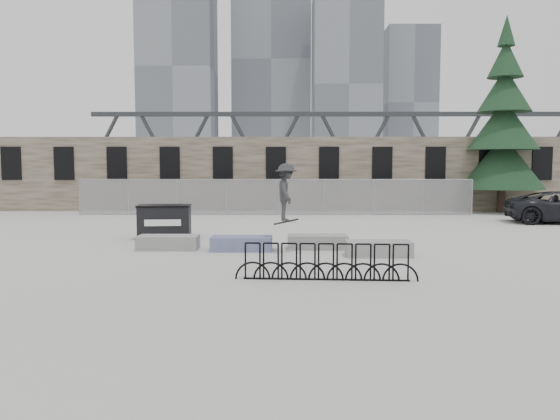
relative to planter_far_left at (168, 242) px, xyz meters
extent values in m
plane|color=#BCBBB6|center=(3.40, -0.04, -0.25)|extent=(120.00, 120.00, 0.00)
cube|color=brown|center=(3.40, 16.21, 2.00)|extent=(36.00, 2.50, 4.50)
cube|color=black|center=(-12.60, 14.94, 2.65)|extent=(1.20, 0.12, 2.00)
cube|color=black|center=(-9.40, 14.94, 2.65)|extent=(1.20, 0.12, 2.00)
cube|color=black|center=(-6.20, 14.94, 2.65)|extent=(1.20, 0.12, 2.00)
cube|color=black|center=(-3.00, 14.94, 2.65)|extent=(1.20, 0.12, 2.00)
cube|color=black|center=(0.20, 14.94, 2.65)|extent=(1.20, 0.12, 2.00)
cube|color=black|center=(3.40, 14.94, 2.65)|extent=(1.20, 0.12, 2.00)
cube|color=black|center=(6.60, 14.94, 2.65)|extent=(1.20, 0.12, 2.00)
cube|color=black|center=(9.80, 14.94, 2.65)|extent=(1.20, 0.12, 2.00)
cube|color=black|center=(13.00, 14.94, 2.65)|extent=(1.20, 0.12, 2.00)
cube|color=black|center=(16.20, 14.94, 2.65)|extent=(1.20, 0.12, 2.00)
cube|color=black|center=(19.40, 14.94, 2.65)|extent=(1.20, 0.12, 2.00)
cylinder|color=gray|center=(-7.60, 12.46, 0.75)|extent=(0.06, 0.06, 2.00)
cylinder|color=gray|center=(-4.85, 12.46, 0.75)|extent=(0.06, 0.06, 2.00)
cylinder|color=gray|center=(-2.10, 12.46, 0.75)|extent=(0.06, 0.06, 2.00)
cylinder|color=gray|center=(0.65, 12.46, 0.75)|extent=(0.06, 0.06, 2.00)
cylinder|color=gray|center=(3.40, 12.46, 0.75)|extent=(0.06, 0.06, 2.00)
cylinder|color=gray|center=(6.15, 12.46, 0.75)|extent=(0.06, 0.06, 2.00)
cylinder|color=gray|center=(8.90, 12.46, 0.75)|extent=(0.06, 0.06, 2.00)
cylinder|color=gray|center=(11.65, 12.46, 0.75)|extent=(0.06, 0.06, 2.00)
cylinder|color=gray|center=(14.40, 12.46, 0.75)|extent=(0.06, 0.06, 2.00)
cube|color=#99999E|center=(3.40, 12.46, 0.75)|extent=(22.00, 0.02, 2.00)
cylinder|color=gray|center=(3.40, 12.46, 1.75)|extent=(22.00, 0.04, 0.04)
cube|color=gray|center=(0.00, 0.00, -0.02)|extent=(2.00, 0.90, 0.46)
cube|color=#2D471E|center=(0.00, 0.00, 0.15)|extent=(1.76, 0.66, 0.10)
cube|color=navy|center=(2.47, -0.23, -0.02)|extent=(2.00, 0.90, 0.46)
cube|color=#2D471E|center=(2.47, -0.23, 0.15)|extent=(1.76, 0.66, 0.10)
cube|color=gray|center=(4.99, 0.20, -0.02)|extent=(2.00, 0.90, 0.46)
cube|color=#2D471E|center=(4.99, 0.20, 0.15)|extent=(1.76, 0.66, 0.10)
cube|color=gray|center=(6.78, -1.31, -0.02)|extent=(2.00, 0.90, 0.46)
cube|color=#2D471E|center=(6.78, -1.31, 0.15)|extent=(1.76, 0.66, 0.10)
cube|color=black|center=(-0.69, 2.65, 0.37)|extent=(2.01, 1.32, 1.25)
cube|color=black|center=(-0.69, 2.65, 1.01)|extent=(2.06, 1.37, 0.06)
cube|color=white|center=(-0.64, 2.06, 0.42)|extent=(1.34, 0.14, 0.24)
cube|color=black|center=(4.88, -4.86, -0.23)|extent=(4.05, 0.31, 0.04)
torus|color=black|center=(3.08, -4.75, 0.20)|extent=(0.89, 0.10, 0.89)
torus|color=black|center=(3.53, -4.78, 0.20)|extent=(0.89, 0.10, 0.89)
torus|color=black|center=(3.98, -4.80, 0.20)|extent=(0.89, 0.10, 0.89)
torus|color=black|center=(4.43, -4.83, 0.20)|extent=(0.89, 0.10, 0.89)
torus|color=black|center=(4.88, -4.86, 0.20)|extent=(0.89, 0.10, 0.89)
torus|color=black|center=(5.33, -4.89, 0.20)|extent=(0.89, 0.10, 0.89)
torus|color=black|center=(5.78, -4.92, 0.20)|extent=(0.89, 0.10, 0.89)
torus|color=black|center=(6.22, -4.94, 0.20)|extent=(0.89, 0.10, 0.89)
torus|color=black|center=(6.67, -4.97, 0.20)|extent=(0.89, 0.10, 0.89)
cylinder|color=#38281E|center=(16.81, 14.43, 0.96)|extent=(0.50, 0.50, 2.42)
cone|color=black|center=(16.81, 14.43, 2.75)|extent=(4.85, 4.85, 3.20)
cone|color=black|center=(16.81, 14.43, 4.95)|extent=(4.06, 4.06, 3.00)
cone|color=black|center=(16.81, 14.43, 6.95)|extent=(3.09, 3.09, 2.60)
cone|color=black|center=(16.81, 14.43, 8.75)|extent=(2.05, 2.05, 2.20)
cone|color=black|center=(16.81, 14.43, 10.35)|extent=(1.00, 1.00, 1.80)
cube|color=slate|center=(-16.60, 89.96, 20.75)|extent=(14.00, 12.00, 42.00)
cube|color=slate|center=(1.40, 99.96, 23.75)|extent=(16.00, 14.00, 48.00)
cube|color=slate|center=(15.40, 84.96, 16.75)|extent=(12.00, 12.00, 34.00)
cube|color=slate|center=(29.40, 94.96, 14.75)|extent=(10.00, 10.00, 30.00)
cube|color=#2D3033|center=(13.40, 54.96, 3.75)|extent=(70.00, 3.00, 1.20)
cube|color=#2D3033|center=(13.40, 54.96, 9.25)|extent=(70.00, 0.60, 0.60)
cube|color=gray|center=(-16.60, 54.96, 1.75)|extent=(2.00, 3.00, 4.00)
imported|color=#2D2D30|center=(3.93, -0.75, 1.70)|extent=(0.80, 1.25, 1.83)
cube|color=black|center=(3.93, -0.75, 0.76)|extent=(0.81, 0.31, 0.18)
cylinder|color=beige|center=(3.65, -0.82, 0.71)|extent=(0.06, 0.03, 0.06)
cylinder|color=beige|center=(3.65, -0.68, 0.71)|extent=(0.06, 0.03, 0.06)
cylinder|color=beige|center=(4.21, -0.82, 0.71)|extent=(0.06, 0.03, 0.06)
cylinder|color=beige|center=(4.21, -0.68, 0.71)|extent=(0.06, 0.03, 0.06)
camera|label=1|loc=(3.83, -18.01, 2.56)|focal=35.00mm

